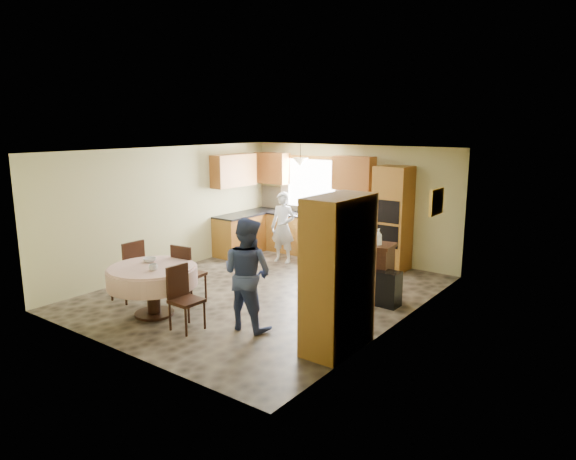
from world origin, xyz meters
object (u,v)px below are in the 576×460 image
(oven_tower, at_px, (393,219))
(person_sink, at_px, (283,227))
(cupboard, at_px, (338,274))
(dining_table, at_px, (152,277))
(chair_left, at_px, (130,268))
(sideboard, at_px, (356,270))
(chair_back, at_px, (186,271))
(chair_right, at_px, (183,294))
(person_dining, at_px, (247,274))

(oven_tower, xyz_separation_m, person_sink, (-2.14, -0.84, -0.30))
(cupboard, relative_size, person_sink, 1.35)
(oven_tower, distance_m, person_sink, 2.32)
(dining_table, relative_size, chair_left, 1.33)
(oven_tower, height_order, dining_table, oven_tower)
(sideboard, bearing_deg, person_sink, 150.07)
(oven_tower, xyz_separation_m, chair_back, (-1.88, -3.86, -0.51))
(chair_back, bearing_deg, chair_right, 128.04)
(chair_back, bearing_deg, oven_tower, -122.95)
(cupboard, bearing_deg, person_sink, 136.31)
(sideboard, distance_m, person_dining, 2.33)
(oven_tower, bearing_deg, chair_left, -121.79)
(cupboard, relative_size, chair_right, 2.19)
(cupboard, xyz_separation_m, chair_right, (-2.15, -0.75, -0.51))
(chair_right, bearing_deg, dining_table, 85.05)
(oven_tower, relative_size, cupboard, 1.03)
(chair_left, relative_size, chair_back, 1.04)
(cupboard, height_order, person_sink, cupboard)
(oven_tower, bearing_deg, person_dining, -94.91)
(chair_right, bearing_deg, chair_left, 81.51)
(dining_table, xyz_separation_m, person_dining, (1.52, 0.49, 0.21))
(oven_tower, bearing_deg, sideboard, -83.45)
(oven_tower, xyz_separation_m, cupboard, (1.07, -3.91, -0.03))
(person_sink, bearing_deg, chair_right, -82.84)
(sideboard, height_order, dining_table, sideboard)
(oven_tower, relative_size, sideboard, 1.68)
(chair_right, bearing_deg, oven_tower, -11.13)
(sideboard, relative_size, person_sink, 0.83)
(dining_table, xyz_separation_m, chair_right, (0.79, -0.10, -0.09))
(dining_table, xyz_separation_m, person_sink, (-0.27, 3.72, 0.15))
(oven_tower, height_order, chair_left, oven_tower)
(sideboard, xyz_separation_m, cupboard, (0.86, -2.07, 0.58))
(oven_tower, bearing_deg, chair_back, -115.90)
(cupboard, xyz_separation_m, person_sink, (-3.21, 3.07, -0.27))
(person_dining, bearing_deg, sideboard, -107.06)
(person_sink, bearing_deg, dining_table, -94.19)
(cupboard, distance_m, dining_table, 3.04)
(chair_left, bearing_deg, chair_back, 120.58)
(oven_tower, relative_size, chair_right, 2.25)
(chair_back, distance_m, person_dining, 1.57)
(sideboard, distance_m, chair_right, 3.10)
(person_sink, distance_m, person_dining, 3.70)
(sideboard, xyz_separation_m, person_dining, (-0.56, -2.23, 0.37))
(dining_table, distance_m, chair_left, 0.86)
(chair_back, bearing_deg, chair_left, 23.89)
(dining_table, relative_size, chair_right, 1.47)
(cupboard, distance_m, chair_left, 3.83)
(sideboard, xyz_separation_m, chair_left, (-2.91, -2.52, 0.12))
(oven_tower, bearing_deg, cupboard, -74.69)
(oven_tower, bearing_deg, chair_right, -103.08)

